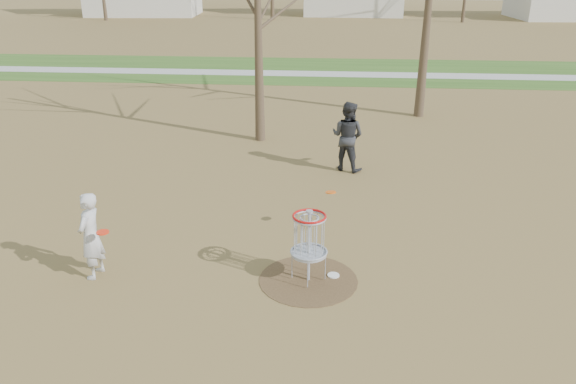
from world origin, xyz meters
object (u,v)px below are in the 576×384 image
object	(u,v)px
player_standing	(90,236)
disc_golf_basket	(309,235)
player_throwing	(348,136)
disc_grounded	(333,275)

from	to	relation	value
player_standing	disc_golf_basket	world-z (taller)	player_standing
player_throwing	disc_grounded	distance (m)	5.85
player_standing	disc_grounded	bearing A→B (deg)	100.21
player_standing	player_throwing	bearing A→B (deg)	148.41
player_standing	disc_golf_basket	distance (m)	3.92
player_standing	disc_grounded	distance (m)	4.45
player_throwing	disc_grounded	world-z (taller)	player_throwing
disc_grounded	disc_golf_basket	xyz separation A→B (m)	(-0.45, -0.18, 0.89)
player_throwing	disc_grounded	bearing A→B (deg)	112.94
player_standing	player_throwing	world-z (taller)	player_throwing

